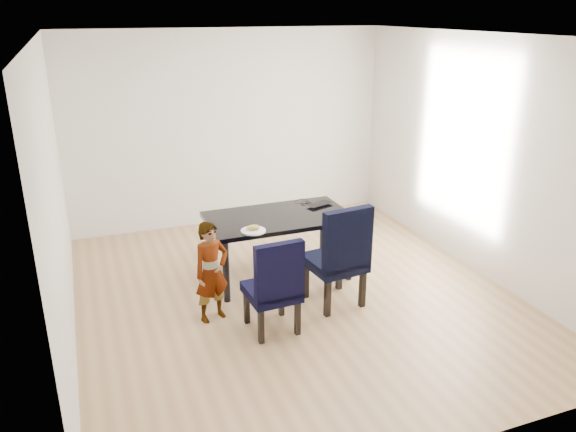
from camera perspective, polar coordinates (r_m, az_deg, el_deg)
name	(u,v)px	position (r m, az deg, el deg)	size (l,w,h in m)	color
floor	(295,295)	(6.18, 0.67, -8.07)	(4.50, 5.00, 0.01)	tan
ceiling	(296,35)	(5.44, 0.79, 17.94)	(4.50, 5.00, 0.01)	white
wall_back	(229,129)	(7.97, -5.99, 8.78)	(4.50, 0.01, 2.70)	white
wall_front	(445,283)	(3.60, 15.64, -6.53)	(4.50, 0.01, 2.70)	silver
wall_left	(55,202)	(5.30, -22.60, 1.34)	(0.01, 5.00, 2.70)	silver
wall_right	(479,156)	(6.79, 18.80, 5.78)	(0.01, 5.00, 2.70)	white
dining_table	(279,246)	(6.43, -0.96, -3.10)	(1.60, 0.90, 0.75)	black
chair_left	(271,283)	(5.35, -1.71, -6.85)	(0.47, 0.49, 0.98)	black
chair_right	(335,254)	(5.82, 4.75, -3.83)	(0.54, 0.56, 1.12)	black
child	(212,272)	(5.56, -7.78, -5.65)	(0.38, 0.25, 1.03)	orange
plate	(253,231)	(5.86, -3.55, -1.50)	(0.26, 0.26, 0.01)	white
sandwich	(253,228)	(5.84, -3.59, -1.17)	(0.15, 0.07, 0.06)	#A8913C
laptop	(317,204)	(6.65, 2.97, 1.27)	(0.33, 0.21, 0.03)	black
cable_tangle	(306,204)	(6.67, 1.86, 1.25)	(0.13, 0.13, 0.01)	black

